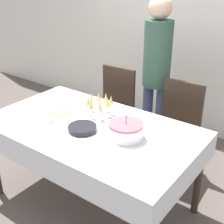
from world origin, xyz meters
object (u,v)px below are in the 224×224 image
(person_standing, at_px, (157,65))
(gift_bag, at_px, (24,143))
(champagne_tray, at_px, (100,105))
(birthday_cake, at_px, (126,131))
(plate_stack_main, at_px, (82,128))
(dining_chair_far_right, at_px, (176,127))
(dining_chair_far_left, at_px, (113,108))

(person_standing, bearing_deg, gift_bag, -144.27)
(champagne_tray, bearing_deg, person_standing, 84.70)
(birthday_cake, bearing_deg, gift_bag, 173.61)
(plate_stack_main, height_order, person_standing, person_standing)
(birthday_cake, xyz_separation_m, champagne_tray, (-0.40, 0.19, 0.04))
(person_standing, bearing_deg, dining_chair_far_right, -29.81)
(dining_chair_far_right, relative_size, gift_bag, 3.72)
(person_standing, bearing_deg, dining_chair_far_left, -152.12)
(dining_chair_far_right, bearing_deg, birthday_cake, -93.05)
(plate_stack_main, xyz_separation_m, gift_bag, (-1.16, 0.28, -0.68))
(dining_chair_far_right, bearing_deg, gift_bag, -157.47)
(dining_chair_far_right, bearing_deg, champagne_tray, -125.28)
(gift_bag, bearing_deg, champagne_tray, 0.90)
(champagne_tray, bearing_deg, gift_bag, -179.10)
(birthday_cake, height_order, champagne_tray, birthday_cake)
(dining_chair_far_left, distance_m, birthday_cake, 1.12)
(dining_chair_far_right, relative_size, plate_stack_main, 4.31)
(dining_chair_far_left, relative_size, gift_bag, 3.72)
(dining_chair_far_right, xyz_separation_m, birthday_cake, (-0.04, -0.81, 0.31))
(plate_stack_main, bearing_deg, dining_chair_far_right, 67.62)
(gift_bag, bearing_deg, birthday_cake, -6.39)
(dining_chair_far_right, bearing_deg, dining_chair_far_left, 179.99)
(birthday_cake, xyz_separation_m, person_standing, (-0.32, 1.02, 0.19))
(champagne_tray, relative_size, plate_stack_main, 1.30)
(birthday_cake, relative_size, champagne_tray, 0.88)
(champagne_tray, height_order, plate_stack_main, champagne_tray)
(person_standing, bearing_deg, plate_stack_main, -90.79)
(person_standing, height_order, gift_bag, person_standing)
(birthday_cake, relative_size, gift_bag, 0.99)
(birthday_cake, height_order, person_standing, person_standing)
(gift_bag, bearing_deg, plate_stack_main, -13.56)
(dining_chair_far_left, distance_m, gift_bag, 1.10)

